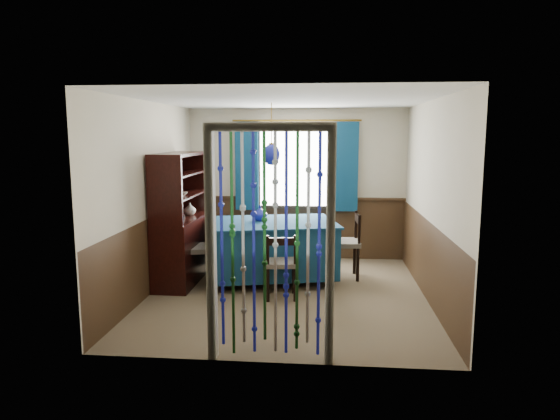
# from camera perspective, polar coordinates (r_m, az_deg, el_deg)

# --- Properties ---
(floor) EXTENTS (4.00, 4.00, 0.00)m
(floor) POSITION_cam_1_polar(r_m,az_deg,el_deg) (6.65, 0.78, -9.56)
(floor) COLOR brown
(floor) RESTS_ON ground
(ceiling) EXTENTS (4.00, 4.00, 0.00)m
(ceiling) POSITION_cam_1_polar(r_m,az_deg,el_deg) (6.33, 0.83, 12.48)
(ceiling) COLOR silver
(ceiling) RESTS_ON ground
(wall_back) EXTENTS (3.60, 0.00, 3.60)m
(wall_back) POSITION_cam_1_polar(r_m,az_deg,el_deg) (8.35, 1.89, 2.96)
(wall_back) COLOR beige
(wall_back) RESTS_ON ground
(wall_front) EXTENTS (3.60, 0.00, 3.60)m
(wall_front) POSITION_cam_1_polar(r_m,az_deg,el_deg) (4.40, -1.25, -2.18)
(wall_front) COLOR beige
(wall_front) RESTS_ON ground
(wall_left) EXTENTS (0.00, 4.00, 4.00)m
(wall_left) POSITION_cam_1_polar(r_m,az_deg,el_deg) (6.75, -14.61, 1.33)
(wall_left) COLOR beige
(wall_left) RESTS_ON ground
(wall_right) EXTENTS (0.00, 4.00, 4.00)m
(wall_right) POSITION_cam_1_polar(r_m,az_deg,el_deg) (6.48, 16.89, 0.94)
(wall_right) COLOR beige
(wall_right) RESTS_ON ground
(wainscot_back) EXTENTS (3.60, 0.00, 3.60)m
(wainscot_back) POSITION_cam_1_polar(r_m,az_deg,el_deg) (8.44, 1.86, -2.12)
(wainscot_back) COLOR #3C2716
(wainscot_back) RESTS_ON ground
(wainscot_front) EXTENTS (3.60, 0.00, 3.60)m
(wainscot_front) POSITION_cam_1_polar(r_m,az_deg,el_deg) (4.61, -1.20, -11.33)
(wainscot_front) COLOR #3C2716
(wainscot_front) RESTS_ON ground
(wainscot_left) EXTENTS (0.00, 4.00, 4.00)m
(wainscot_left) POSITION_cam_1_polar(r_m,az_deg,el_deg) (6.88, -14.26, -4.88)
(wainscot_left) COLOR #3C2716
(wainscot_left) RESTS_ON ground
(wainscot_right) EXTENTS (0.00, 4.00, 4.00)m
(wainscot_right) POSITION_cam_1_polar(r_m,az_deg,el_deg) (6.61, 16.47, -5.51)
(wainscot_right) COLOR #3C2716
(wainscot_right) RESTS_ON ground
(window) EXTENTS (1.32, 0.12, 1.42)m
(window) POSITION_cam_1_polar(r_m,az_deg,el_deg) (8.28, 1.88, 4.99)
(window) COLOR black
(window) RESTS_ON wall_back
(doorway) EXTENTS (1.16, 0.12, 2.18)m
(doorway) POSITION_cam_1_polar(r_m,az_deg,el_deg) (4.50, -1.15, -4.54)
(doorway) COLOR silver
(doorway) RESTS_ON ground
(dining_table) EXTENTS (2.01, 1.60, 0.86)m
(dining_table) POSITION_cam_1_polar(r_m,az_deg,el_deg) (7.11, -0.95, -4.25)
(dining_table) COLOR navy
(dining_table) RESTS_ON floor
(chair_near) EXTENTS (0.47, 0.45, 0.85)m
(chair_near) POSITION_cam_1_polar(r_m,az_deg,el_deg) (6.35, 0.13, -6.17)
(chair_near) COLOR black
(chair_near) RESTS_ON floor
(chair_far) EXTENTS (0.47, 0.46, 0.81)m
(chair_far) POSITION_cam_1_polar(r_m,az_deg,el_deg) (7.83, -1.84, -3.48)
(chair_far) COLOR black
(chair_far) RESTS_ON floor
(chair_left) EXTENTS (0.55, 0.57, 0.96)m
(chair_left) POSITION_cam_1_polar(r_m,az_deg,el_deg) (7.00, -9.60, -4.41)
(chair_left) COLOR black
(chair_left) RESTS_ON floor
(chair_right) EXTENTS (0.48, 0.50, 0.96)m
(chair_right) POSITION_cam_1_polar(r_m,az_deg,el_deg) (7.32, 7.54, -3.80)
(chair_right) COLOR black
(chair_right) RESTS_ON floor
(sideboard) EXTENTS (0.50, 1.40, 1.83)m
(sideboard) POSITION_cam_1_polar(r_m,az_deg,el_deg) (7.22, -11.18, -3.11)
(sideboard) COLOR black
(sideboard) RESTS_ON floor
(pendant_lamp) EXTENTS (0.24, 0.24, 0.85)m
(pendant_lamp) POSITION_cam_1_polar(r_m,az_deg,el_deg) (6.94, -0.98, 6.38)
(pendant_lamp) COLOR olive
(pendant_lamp) RESTS_ON ceiling
(vase_table) EXTENTS (0.24, 0.24, 0.20)m
(vase_table) POSITION_cam_1_polar(r_m,az_deg,el_deg) (7.10, -2.31, -0.44)
(vase_table) COLOR navy
(vase_table) RESTS_ON dining_table
(bowl_shelf) EXTENTS (0.26, 0.26, 0.05)m
(bowl_shelf) POSITION_cam_1_polar(r_m,az_deg,el_deg) (6.91, -11.33, 1.81)
(bowl_shelf) COLOR beige
(bowl_shelf) RESTS_ON sideboard
(vase_sideboard) EXTENTS (0.19, 0.19, 0.20)m
(vase_sideboard) POSITION_cam_1_polar(r_m,az_deg,el_deg) (7.38, -10.25, 0.21)
(vase_sideboard) COLOR beige
(vase_sideboard) RESTS_ON sideboard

